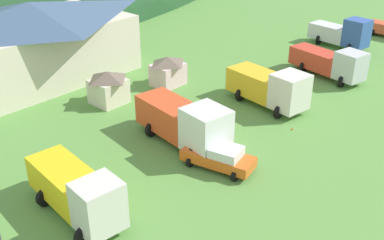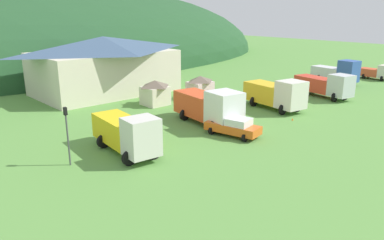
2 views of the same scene
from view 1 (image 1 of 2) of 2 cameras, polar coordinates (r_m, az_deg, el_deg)
ground_plane at (r=34.10m, az=0.53°, el=-2.36°), size 200.00×200.00×0.00m
depot_building at (r=46.48m, az=-18.86°, el=9.32°), size 18.31×11.52×7.29m
play_shed_cream at (r=39.87m, az=-10.27°, el=4.04°), size 2.87×2.78×2.85m
play_shed_pink at (r=43.06m, az=-2.99°, el=6.10°), size 3.06×2.48×2.74m
flatbed_truck_yellow at (r=26.48m, az=-13.89°, el=-8.51°), size 3.57×7.45×3.30m
heavy_rig_white at (r=32.53m, az=-0.80°, el=-0.22°), size 4.05×8.31×3.59m
heavy_rig_striped at (r=39.07m, az=9.63°, el=4.07°), size 4.01×7.58×3.44m
tow_truck_silver at (r=46.56m, az=16.71°, el=6.85°), size 3.92×7.99×3.15m
box_truck_blue at (r=56.18m, az=18.11°, el=10.17°), size 3.51×7.10×3.60m
service_pickup_orange at (r=30.37m, az=3.45°, el=-4.59°), size 2.93×5.09×1.66m
traffic_cone_near_pickup at (r=35.94m, az=-1.76°, el=-0.75°), size 0.36×0.36×0.60m
traffic_cone_mid_row at (r=36.19m, az=12.25°, el=-1.20°), size 0.36×0.36×0.49m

